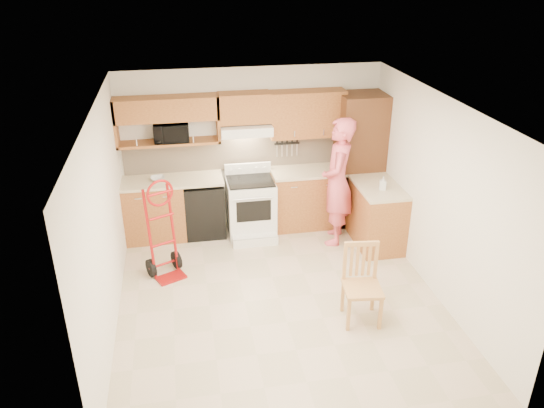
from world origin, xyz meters
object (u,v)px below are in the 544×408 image
object	(u,v)px
person	(337,182)
dining_chair	(363,286)
microwave	(171,132)
range	(251,204)
hand_truck	(164,234)

from	to	relation	value
person	dining_chair	xyz separation A→B (m)	(-0.25, -1.95, -0.48)
microwave	person	xyz separation A→B (m)	(2.34, -0.74, -0.67)
person	dining_chair	distance (m)	2.03
range	hand_truck	xyz separation A→B (m)	(-1.30, -0.95, 0.11)
range	dining_chair	size ratio (longest dim) A/B	1.10
range	person	size ratio (longest dim) A/B	0.55
hand_truck	person	bearing A→B (deg)	-12.31
range	person	world-z (taller)	person
microwave	range	size ratio (longest dim) A/B	0.48
microwave	range	xyz separation A→B (m)	(1.12, -0.33, -1.10)
person	microwave	bearing A→B (deg)	-87.93
range	dining_chair	world-z (taller)	range
hand_truck	dining_chair	size ratio (longest dim) A/B	1.32
microwave	range	bearing A→B (deg)	-17.21
microwave	hand_truck	bearing A→B (deg)	-98.96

